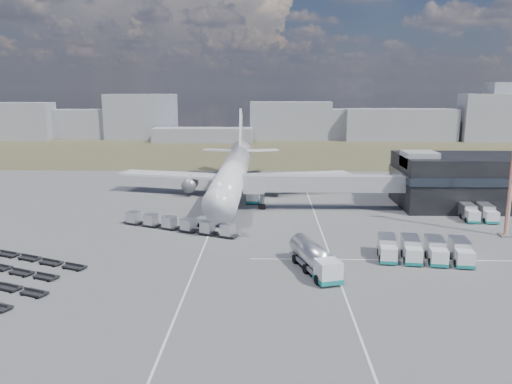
{
  "coord_description": "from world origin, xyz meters",
  "views": [
    {
      "loc": [
        7.35,
        -72.39,
        22.71
      ],
      "look_at": [
        5.13,
        17.37,
        4.0
      ],
      "focal_mm": 35.0,
      "sensor_mm": 36.0,
      "label": 1
    }
  ],
  "objects": [
    {
      "name": "service_trucks_near",
      "position": [
        28.32,
        -7.83,
        1.42
      ],
      "size": [
        12.59,
        8.1,
        2.62
      ],
      "rotation": [
        0.0,
        0.0,
        -0.14
      ],
      "color": "silver",
      "rests_on": "ground"
    },
    {
      "name": "ground",
      "position": [
        0.0,
        0.0,
        0.0
      ],
      "size": [
        420.0,
        420.0,
        0.0
      ],
      "primitive_type": "plane",
      "color": "#565659",
      "rests_on": "ground"
    },
    {
      "name": "fuel_tanker",
      "position": [
        13.24,
        -12.69,
        1.79
      ],
      "size": [
        5.96,
        11.43,
        3.59
      ],
      "rotation": [
        0.0,
        0.0,
        0.3
      ],
      "color": "silver",
      "rests_on": "ground"
    },
    {
      "name": "lane_markings",
      "position": [
        9.77,
        3.0,
        0.01
      ],
      "size": [
        47.12,
        110.0,
        0.01
      ],
      "color": "silver",
      "rests_on": "ground"
    },
    {
      "name": "service_trucks_far",
      "position": [
        44.16,
        13.3,
        1.36
      ],
      "size": [
        5.59,
        6.55,
        2.51
      ],
      "rotation": [
        0.0,
        0.0,
        -0.06
      ],
      "color": "silver",
      "rests_on": "ground"
    },
    {
      "name": "airliner",
      "position": [
        0.0,
        32.38,
        5.29
      ],
      "size": [
        51.59,
        64.53,
        17.62
      ],
      "color": "silver",
      "rests_on": "ground"
    },
    {
      "name": "pushback_tug",
      "position": [
        -2.85,
        8.0,
        0.75
      ],
      "size": [
        3.78,
        2.96,
        1.49
      ],
      "primitive_type": "cube",
      "rotation": [
        0.0,
        0.0,
        -0.38
      ],
      "color": "silver",
      "rests_on": "ground"
    },
    {
      "name": "skyline",
      "position": [
        11.65,
        151.47,
        9.4
      ],
      "size": [
        302.52,
        26.34,
        25.33
      ],
      "color": "gray",
      "rests_on": "ground"
    },
    {
      "name": "terminal",
      "position": [
        47.77,
        23.96,
        5.25
      ],
      "size": [
        30.4,
        16.4,
        11.0
      ],
      "color": "black",
      "rests_on": "ground"
    },
    {
      "name": "uld_row",
      "position": [
        -7.22,
        5.5,
        1.15
      ],
      "size": [
        20.14,
        10.24,
        1.93
      ],
      "rotation": [
        0.0,
        0.0,
        -0.42
      ],
      "color": "black",
      "rests_on": "ground"
    },
    {
      "name": "jet_bridge",
      "position": [
        15.9,
        20.42,
        5.05
      ],
      "size": [
        30.3,
        3.8,
        7.05
      ],
      "color": "#939399",
      "rests_on": "ground"
    },
    {
      "name": "catering_truck",
      "position": [
        4.49,
        26.84,
        1.47
      ],
      "size": [
        3.13,
        6.48,
        2.88
      ],
      "rotation": [
        0.0,
        0.0,
        -0.09
      ],
      "color": "silver",
      "rests_on": "ground"
    },
    {
      "name": "grass_strip",
      "position": [
        0.0,
        110.0,
        0.01
      ],
      "size": [
        420.0,
        90.0,
        0.01
      ],
      "primitive_type": "cube",
      "color": "#48482B",
      "rests_on": "ground"
    }
  ]
}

